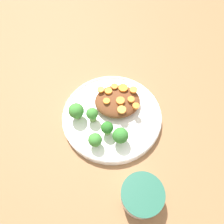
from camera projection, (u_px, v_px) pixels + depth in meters
name	position (u px, v px, depth m)	size (l,w,h in m)	color
ground_plane	(112.00, 118.00, 0.64)	(4.00, 4.00, 0.00)	#8C603D
plate	(112.00, 116.00, 0.62)	(0.28, 0.28, 0.02)	white
dip_bowl	(142.00, 195.00, 0.50)	(0.10, 0.10, 0.05)	silver
stew_mound	(117.00, 101.00, 0.62)	(0.13, 0.11, 0.04)	brown
broccoli_floret_0	(120.00, 136.00, 0.55)	(0.04, 0.04, 0.05)	#7FA85B
broccoli_floret_1	(92.00, 114.00, 0.59)	(0.03, 0.03, 0.05)	#759E51
broccoli_floret_2	(95.00, 140.00, 0.55)	(0.04, 0.04, 0.05)	#759E51
broccoli_floret_3	(107.00, 128.00, 0.57)	(0.03, 0.03, 0.05)	#759E51
broccoli_floret_4	(76.00, 110.00, 0.59)	(0.04, 0.04, 0.06)	#759E51
carrot_slice_0	(133.00, 90.00, 0.62)	(0.02, 0.02, 0.01)	orange
carrot_slice_1	(107.00, 101.00, 0.60)	(0.02, 0.02, 0.00)	orange
carrot_slice_2	(108.00, 91.00, 0.61)	(0.02, 0.02, 0.01)	orange
carrot_slice_3	(114.00, 86.00, 0.62)	(0.02, 0.02, 0.00)	orange
carrot_slice_4	(123.00, 88.00, 0.62)	(0.03, 0.03, 0.01)	orange
carrot_slice_5	(122.00, 110.00, 0.58)	(0.02, 0.02, 0.01)	orange
carrot_slice_6	(136.00, 106.00, 0.59)	(0.02, 0.02, 0.01)	orange
carrot_slice_7	(120.00, 101.00, 0.60)	(0.02, 0.02, 0.01)	orange
carrot_slice_8	(131.00, 99.00, 0.60)	(0.02, 0.02, 0.01)	orange
carrot_slice_9	(101.00, 90.00, 0.62)	(0.02, 0.02, 0.01)	orange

